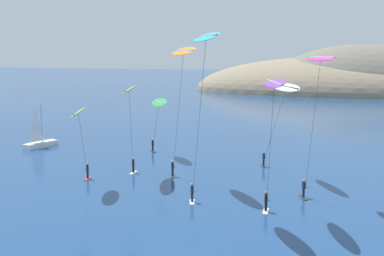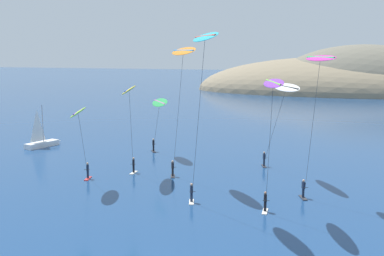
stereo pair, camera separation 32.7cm
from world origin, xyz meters
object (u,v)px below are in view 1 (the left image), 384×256
Objects in this scene: kitesurfer_magenta at (319,74)px; kitesurfer_orange at (183,60)px; kitesurfer_cyan at (205,51)px; kitesurfer_yellow at (129,96)px; kitesurfer_lime at (79,119)px; kitesurfer_green at (159,106)px; kitesurfer_white at (284,94)px; kitesurfer_purple at (273,94)px; sailboat_near at (42,142)px.

kitesurfer_orange reaches higher than kitesurfer_magenta.
kitesurfer_cyan is 14.71m from kitesurfer_yellow.
kitesurfer_orange is at bearing 23.94° from kitesurfer_lime.
kitesurfer_yellow is at bearing -85.57° from kitesurfer_green.
kitesurfer_magenta is 1.29× the size of kitesurfer_white.
kitesurfer_orange is 1.70× the size of kitesurfer_lime.
kitesurfer_green is at bearing 120.64° from kitesurfer_orange.
kitesurfer_orange reaches higher than kitesurfer_yellow.
kitesurfer_purple is at bearing -37.76° from kitesurfer_orange.
kitesurfer_purple is (0.50, -12.49, 1.07)m from kitesurfer_white.
kitesurfer_white is at bearing -12.68° from sailboat_near.
kitesurfer_lime is 15.35m from kitesurfer_green.
kitesurfer_orange is 0.93× the size of kitesurfer_cyan.
kitesurfer_green is at bearing 119.36° from kitesurfer_cyan.
kitesurfer_orange is 1.84× the size of kitesurfer_green.
kitesurfer_white reaches higher than kitesurfer_yellow.
sailboat_near is 0.61× the size of kitesurfer_white.
kitesurfer_purple is (4.92, 1.23, -3.19)m from kitesurfer_cyan.
kitesurfer_white is at bearing 16.05° from kitesurfer_yellow.
kitesurfer_orange is (24.06, -12.66, 11.36)m from sailboat_near.
kitesurfer_magenta is 21.61m from kitesurfer_lime.
kitesurfer_lime reaches higher than sailboat_near.
sailboat_near is 0.45× the size of kitesurfer_orange.
sailboat_near is at bearing 167.32° from kitesurfer_white.
kitesurfer_yellow is (-18.25, 3.41, -2.62)m from kitesurfer_magenta.
kitesurfer_yellow is at bearing 169.43° from kitesurfer_magenta.
kitesurfer_purple is (18.11, -3.34, 2.99)m from kitesurfer_lime.
kitesurfer_cyan is at bearing -19.12° from kitesurfer_lime.
kitesurfer_lime is (-8.77, -3.89, -5.29)m from kitesurfer_orange.
kitesurfer_magenta is (36.41, -15.05, 10.39)m from sailboat_near.
kitesurfer_magenta is 1.33× the size of kitesurfer_yellow.
kitesurfer_magenta is 12.62m from kitesurfer_orange.
kitesurfer_lime is 0.82× the size of kitesurfer_yellow.
kitesurfer_cyan reaches higher than kitesurfer_orange.
kitesurfer_white is 1.03× the size of kitesurfer_yellow.
kitesurfer_magenta is at bearing -10.99° from kitesurfer_orange.
kitesurfer_white reaches higher than sailboat_near.
kitesurfer_green is (17.36, -1.34, 5.63)m from sailboat_near.
kitesurfer_orange is at bearing -149.30° from kitesurfer_white.
kitesurfer_magenta is at bearing -65.38° from kitesurfer_white.
kitesurfer_yellow is (18.16, -11.65, 7.77)m from sailboat_near.
kitesurfer_cyan reaches higher than kitesurfer_magenta.
kitesurfer_cyan is at bearing -60.64° from kitesurfer_green.
sailboat_near is 0.76× the size of kitesurfer_lime.
kitesurfer_yellow is (-5.90, 1.01, -3.60)m from kitesurfer_orange.
kitesurfer_white is 0.90× the size of kitesurfer_purple.
kitesurfer_yellow is 17.38m from kitesurfer_purple.
kitesurfer_magenta is 23.95m from kitesurfer_green.
kitesurfer_lime is at bearing 169.55° from kitesurfer_purple.
kitesurfer_magenta reaches higher than kitesurfer_yellow.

